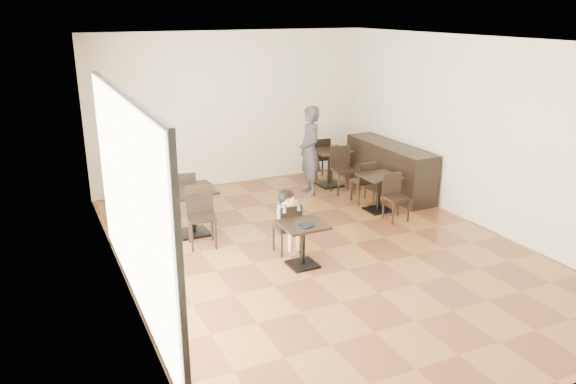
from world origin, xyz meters
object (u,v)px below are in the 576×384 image
child (287,222)px  chair_mid_b (396,198)px  child_table (303,245)px  chair_back_b (343,171)px  child_chair (287,228)px  chair_left_b (202,217)px  chair_back_a (318,158)px  cafe_table_mid (379,193)px  cafe_table_left (192,211)px  chair_mid_a (363,181)px  cafe_table_back (330,168)px  chair_left_a (183,197)px  adult_patron (310,151)px

child → chair_mid_b: child is taller
child_table → chair_back_b: bearing=49.7°
child_chair → chair_left_b: size_ratio=0.83×
chair_left_b → chair_back_a: bearing=45.5°
chair_mid_b → cafe_table_mid: bearing=92.2°
cafe_table_left → chair_mid_a: 3.47m
child_table → child_chair: 0.55m
child_chair → chair_left_b: (-1.11, 0.78, 0.08)m
child_chair → chair_left_b: chair_left_b is taller
cafe_table_back → chair_mid_a: 1.21m
cafe_table_mid → chair_left_b: bearing=-177.1°
cafe_table_mid → chair_left_b: size_ratio=0.72×
chair_left_a → chair_back_b: size_ratio=1.03×
cafe_table_mid → chair_back_a: chair_back_a is taller
child_table → cafe_table_left: cafe_table_left is taller
chair_left_a → chair_left_b: bearing=99.5°
cafe_table_left → chair_back_a: size_ratio=0.85×
chair_left_a → child_chair: bearing=130.1°
cafe_table_mid → chair_left_b: chair_left_b is taller
cafe_table_back → chair_back_a: size_ratio=0.83×
child_chair → cafe_table_left: cafe_table_left is taller
chair_mid_b → chair_back_b: (-0.04, 1.76, 0.05)m
chair_left_b → cafe_table_left: bearing=99.5°
chair_mid_a → child_chair: bearing=34.8°
child_table → adult_patron: bearing=60.9°
child → cafe_table_left: size_ratio=1.25×
adult_patron → chair_mid_b: 2.18m
chair_mid_b → chair_left_a: bearing=159.1°
cafe_table_left → chair_left_a: chair_left_a is taller
adult_patron → chair_mid_b: adult_patron is taller
chair_mid_a → chair_back_a: 1.76m
child_chair → adult_patron: adult_patron is taller
child_table → chair_back_b: chair_back_b is taller
child_chair → adult_patron: (1.65, 2.42, 0.50)m
chair_mid_a → chair_back_a: (-0.04, 1.76, 0.05)m
chair_back_b → cafe_table_mid: bearing=-80.4°
adult_patron → cafe_table_left: (-2.77, -1.08, -0.50)m
child → chair_left_a: 2.19m
child_chair → chair_mid_b: bearing=-170.2°
chair_left_b → chair_back_b: chair_left_b is taller
chair_back_a → chair_back_b: bearing=97.5°
cafe_table_left → chair_back_b: chair_back_b is taller
cafe_table_left → chair_left_b: bearing=-90.0°
child_table → chair_left_b: 1.74m
child → cafe_table_mid: (2.35, 0.96, -0.16)m
adult_patron → cafe_table_back: 0.88m
child → chair_left_a: size_ratio=1.04×
cafe_table_back → chair_mid_b: size_ratio=0.94×
child_table → chair_mid_a: size_ratio=0.80×
child_chair → chair_back_a: 4.00m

